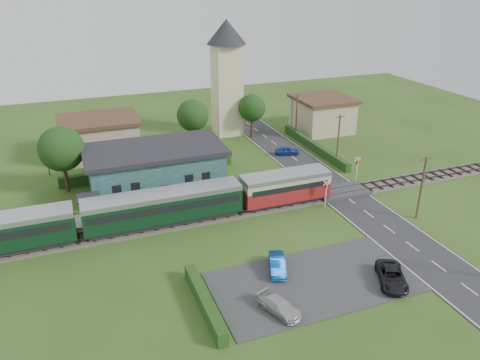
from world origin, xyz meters
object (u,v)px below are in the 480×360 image
object	(u,v)px
house_west	(100,137)
crossing_signal_far	(357,165)
pedestrian_near	(239,191)
house_east	(323,114)
equipment_hut	(90,208)
car_on_road	(287,151)
pedestrian_far	(104,211)
church_tower	(227,69)
crossing_signal_near	(326,190)
train	(132,211)
station_building	(155,168)
car_park_blue	(277,264)
car_park_dark	(392,276)
car_park_silver	(279,306)

from	to	relation	value
house_west	crossing_signal_far	world-z (taller)	house_west
pedestrian_near	house_east	bearing A→B (deg)	-152.00
equipment_hut	car_on_road	size ratio (longest dim) A/B	0.75
house_west	pedestrian_far	world-z (taller)	house_west
church_tower	crossing_signal_near	distance (m)	29.57
train	church_tower	size ratio (longest dim) A/B	2.45
equipment_hut	pedestrian_near	bearing A→B (deg)	-2.30
train	car_on_road	distance (m)	27.60
house_west	pedestrian_far	xyz separation A→B (m)	(-1.68, -19.91, -1.60)
car_on_road	pedestrian_near	distance (m)	16.13
station_building	train	world-z (taller)	station_building
pedestrian_far	car_park_blue	bearing A→B (deg)	-137.84
church_tower	car_park_blue	bearing A→B (deg)	-103.02
equipment_hut	crossing_signal_near	size ratio (longest dim) A/B	0.78
crossing_signal_far	car_on_road	xyz separation A→B (m)	(-3.93, 11.41, -1.51)
equipment_hut	pedestrian_near	distance (m)	16.15
church_tower	equipment_hut	bearing A→B (deg)	-135.25
car_on_road	train	bearing A→B (deg)	139.45
crossing_signal_near	car_park_blue	xyz separation A→B (m)	(-10.07, -9.09, -1.44)
equipment_hut	crossing_signal_near	world-z (taller)	crossing_signal_near
crossing_signal_near	pedestrian_far	bearing A→B (deg)	166.61
car_on_road	car_park_blue	xyz separation A→B (m)	(-13.35, -25.30, 0.07)
crossing_signal_far	car_park_blue	xyz separation A→B (m)	(-17.27, -13.89, -1.44)
station_building	pedestrian_near	bearing A→B (deg)	-38.39
equipment_hut	train	xyz separation A→B (m)	(3.82, -3.20, 0.43)
equipment_hut	car_park_dark	bearing A→B (deg)	-41.18
car_park_dark	pedestrian_near	bearing A→B (deg)	134.37
car_park_blue	pedestrian_far	xyz separation A→B (m)	(-13.01, 14.59, 0.50)
house_west	crossing_signal_near	world-z (taller)	house_west
equipment_hut	car_on_road	world-z (taller)	equipment_hut
crossing_signal_near	train	bearing A→B (deg)	173.33
crossing_signal_near	station_building	bearing A→B (deg)	145.19
car_park_dark	train	bearing A→B (deg)	164.44
train	pedestrian_near	bearing A→B (deg)	11.71
church_tower	crossing_signal_near	size ratio (longest dim) A/B	5.37
equipment_hut	station_building	xyz separation A→B (m)	(8.00, 5.79, 0.95)
crossing_signal_near	car_park_dark	distance (m)	14.28
station_building	train	distance (m)	9.93
church_tower	house_west	size ratio (longest dim) A/B	1.63
car_on_road	car_park_dark	distance (m)	30.73
car_park_silver	car_park_dark	world-z (taller)	car_park_dark
crossing_signal_far	car_park_blue	size ratio (longest dim) A/B	0.87
crossing_signal_near	car_park_silver	distance (m)	18.72
church_tower	pedestrian_near	bearing A→B (deg)	-106.33
crossing_signal_near	car_park_dark	xyz separation A→B (m)	(-1.90, -14.08, -1.43)
church_tower	crossing_signal_near	bearing A→B (deg)	-87.18
crossing_signal_near	car_park_dark	world-z (taller)	crossing_signal_near
house_west	car_park_blue	size ratio (longest dim) A/B	2.88
crossing_signal_near	equipment_hut	bearing A→B (deg)	167.06
equipment_hut	car_on_road	xyz separation A→B (m)	(27.67, 10.60, -1.12)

